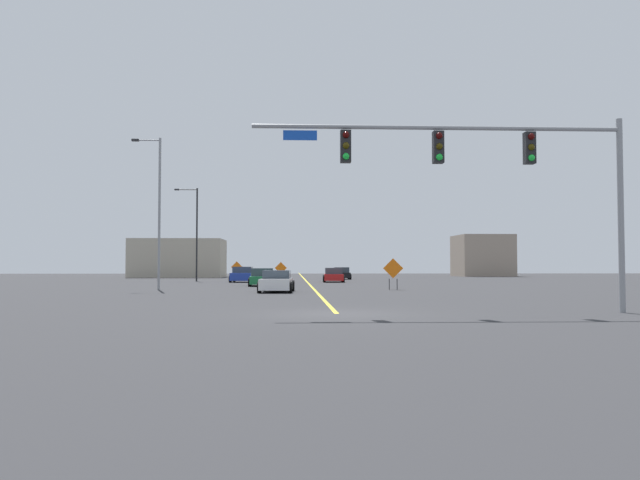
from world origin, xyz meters
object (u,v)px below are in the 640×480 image
(traffic_signal_assembly, at_px, (487,161))
(car_white_approaching, at_px, (277,282))
(construction_sign_median_near, at_px, (281,269))
(car_green_far, at_px, (262,278))
(street_lamp_far_right, at_px, (195,230))
(car_black_passing, at_px, (341,274))
(construction_sign_median_far, at_px, (237,268))
(car_red_near, at_px, (333,275))
(car_blue_mid, at_px, (243,275))
(street_lamp_near_right, at_px, (158,207))
(construction_sign_right_shoulder, at_px, (393,270))

(traffic_signal_assembly, xyz_separation_m, car_white_approaching, (-7.26, 16.74, -4.40))
(construction_sign_median_near, bearing_deg, car_green_far, -92.65)
(street_lamp_far_right, relative_size, car_white_approaching, 2.05)
(car_green_far, relative_size, car_black_passing, 1.07)
(street_lamp_far_right, distance_m, construction_sign_median_far, 6.97)
(traffic_signal_assembly, distance_m, car_black_passing, 50.44)
(car_red_near, bearing_deg, construction_sign_median_near, 114.30)
(car_green_far, relative_size, car_red_near, 0.90)
(construction_sign_median_far, bearing_deg, car_blue_mid, -80.91)
(car_black_passing, bearing_deg, street_lamp_near_right, -115.20)
(car_white_approaching, bearing_deg, construction_sign_median_far, 99.47)
(car_red_near, distance_m, car_white_approaching, 22.27)
(construction_sign_median_far, distance_m, car_white_approaching, 29.62)
(traffic_signal_assembly, bearing_deg, street_lamp_near_right, 126.48)
(car_black_passing, bearing_deg, construction_sign_median_near, -176.24)
(construction_sign_median_far, distance_m, car_black_passing, 12.11)
(construction_sign_median_near, height_order, car_white_approaching, construction_sign_median_near)
(street_lamp_far_right, height_order, street_lamp_near_right, street_lamp_near_right)
(traffic_signal_assembly, xyz_separation_m, car_green_far, (-8.62, 27.61, -4.36))
(street_lamp_far_right, relative_size, construction_sign_median_far, 4.59)
(street_lamp_far_right, xyz_separation_m, car_black_passing, (14.95, 8.90, -4.38))
(street_lamp_near_right, xyz_separation_m, car_black_passing, (14.13, 30.02, -4.67))
(traffic_signal_assembly, relative_size, construction_sign_median_far, 6.19)
(construction_sign_right_shoulder, distance_m, construction_sign_median_near, 30.89)
(car_blue_mid, bearing_deg, street_lamp_near_right, -102.40)
(car_green_far, relative_size, car_white_approaching, 0.94)
(street_lamp_near_right, distance_m, construction_sign_median_far, 26.20)
(car_white_approaching, bearing_deg, street_lamp_far_right, 109.09)
(car_green_far, bearing_deg, car_black_passing, 71.00)
(car_green_far, bearing_deg, traffic_signal_assembly, -72.66)
(street_lamp_far_right, distance_m, car_white_approaching, 26.40)
(car_blue_mid, bearing_deg, car_green_far, -77.97)
(street_lamp_far_right, bearing_deg, construction_sign_median_far, 51.68)
(traffic_signal_assembly, height_order, car_blue_mid, traffic_signal_assembly)
(street_lamp_near_right, bearing_deg, street_lamp_far_right, 92.23)
(street_lamp_near_right, distance_m, construction_sign_median_near, 30.75)
(construction_sign_median_near, relative_size, car_blue_mid, 0.50)
(traffic_signal_assembly, bearing_deg, car_blue_mid, 105.87)
(street_lamp_far_right, xyz_separation_m, construction_sign_right_shoulder, (15.89, -21.45, -3.74))
(construction_sign_median_near, height_order, car_red_near, construction_sign_median_near)
(construction_sign_right_shoulder, height_order, car_black_passing, construction_sign_right_shoulder)
(street_lamp_far_right, xyz_separation_m, car_red_near, (13.29, -2.85, -4.38))
(construction_sign_median_near, distance_m, car_black_passing, 6.81)
(car_white_approaching, distance_m, car_blue_mid, 22.05)
(street_lamp_near_right, relative_size, construction_sign_right_shoulder, 4.84)
(street_lamp_near_right, xyz_separation_m, construction_sign_right_shoulder, (15.07, -0.33, -4.02))
(street_lamp_far_right, xyz_separation_m, construction_sign_median_near, (8.18, 8.46, -3.81))
(street_lamp_near_right, height_order, car_white_approaching, street_lamp_near_right)
(car_green_far, bearing_deg, construction_sign_median_far, 100.84)
(traffic_signal_assembly, height_order, street_lamp_near_right, street_lamp_near_right)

